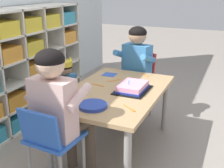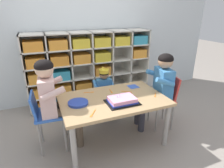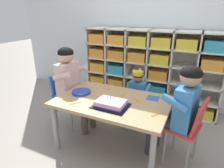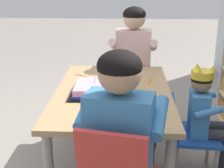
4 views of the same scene
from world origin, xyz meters
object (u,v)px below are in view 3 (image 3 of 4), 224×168
Objects in this scene: birthday_cake_on_tray at (111,104)px; fork_near_child_seat at (123,94)px; activity_table at (113,105)px; child_with_crown at (138,90)px; paper_plate_stack at (81,92)px; adult_helper_seated at (72,80)px; fork_beside_plate_stack at (136,100)px; classroom_chair_guest_side at (189,126)px; classroom_chair_blue at (135,103)px; guest_at_table_side at (180,105)px; fork_scattered_mid_table at (74,104)px; fork_at_table_front_edge at (156,115)px; classroom_chair_adult_side at (66,94)px; fork_near_cake_tray at (106,88)px.

birthday_cake_on_tray is 0.33m from fork_near_child_seat.
activity_table is 0.61m from child_with_crown.
activity_table is 5.50× the size of paper_plate_stack.
adult_helper_seated is 8.95× the size of fork_beside_plate_stack.
classroom_chair_guest_side is 2.09× the size of birthday_cake_on_tray.
classroom_chair_blue is 4.18× the size of fork_near_child_seat.
adult_helper_seated is 1.47× the size of classroom_chair_guest_side.
adult_helper_seated is (-0.64, 0.14, 0.16)m from activity_table.
paper_plate_stack is at bearing 54.62° from child_with_crown.
fork_scattered_mid_table is at bearing -59.90° from guest_at_table_side.
fork_at_table_front_edge is (0.41, -0.62, 0.25)m from classroom_chair_blue.
guest_at_table_side is 7.92× the size of fork_near_child_seat.
paper_plate_stack is at bearing 178.99° from activity_table.
child_with_crown is 0.81m from guest_at_table_side.
fork_near_child_seat is 1.09× the size of fork_beside_plate_stack.
child_with_crown is at bearing -35.61° from fork_beside_plate_stack.
fork_at_table_front_edge is at bearing -31.59° from guest_at_table_side.
guest_at_table_side is at bearing 5.98° from activity_table.
classroom_chair_blue is 0.71m from birthday_cake_on_tray.
classroom_chair_blue is 2.49× the size of paper_plate_stack.
classroom_chair_guest_side reaches higher than activity_table.
adult_helper_seated is 0.75m from birthday_cake_on_tray.
fork_scattered_mid_table is (-1.12, -0.30, 0.14)m from classroom_chair_guest_side.
paper_plate_stack is (-0.50, -0.50, 0.26)m from classroom_chair_blue.
classroom_chair_guest_side is at bearing -90.09° from adult_helper_seated.
classroom_chair_blue is 0.79m from fork_at_table_front_edge.
fork_scattered_mid_table is at bearing -141.37° from activity_table.
child_with_crown is at bearing -58.16° from classroom_chair_adult_side.
guest_at_table_side reaches higher than birthday_cake_on_tray.
child_with_crown is at bearing 9.49° from fork_scattered_mid_table.
child_with_crown is at bearing 66.40° from fork_at_table_front_edge.
fork_near_child_seat reaches higher than activity_table.
activity_table is 10.88× the size of fork_at_table_front_edge.
birthday_cake_on_tray is at bearing -175.00° from fork_near_child_seat.
birthday_cake_on_tray is at bearing -59.29° from guest_at_table_side.
activity_table is at bearing 109.29° from birthday_cake_on_tray.
birthday_cake_on_tray is 2.67× the size of fork_near_child_seat.
activity_table is at bearing 140.16° from fork_near_cake_tray.
fork_beside_plate_stack is (0.88, -0.04, -0.09)m from adult_helper_seated.
child_with_crown reaches higher than fork_near_cake_tray.
birthday_cake_on_tray reaches higher than activity_table.
fork_at_table_front_edge is at bearing -7.67° from paper_plate_stack.
fork_scattered_mid_table is at bearing 89.31° from fork_near_cake_tray.
fork_scattered_mid_table is (-1.00, -0.33, -0.06)m from guest_at_table_side.
classroom_chair_adult_side is 0.87m from birthday_cake_on_tray.
fork_at_table_front_edge is at bearing 179.64° from fork_beside_plate_stack.
fork_scattered_mid_table is (-0.37, -0.44, 0.00)m from fork_near_child_seat.
activity_table is 1.65× the size of classroom_chair_guest_side.
fork_near_cake_tray is (-1.00, 0.21, 0.14)m from classroom_chair_guest_side.
birthday_cake_on_tray is at bearing 91.14° from child_with_crown.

